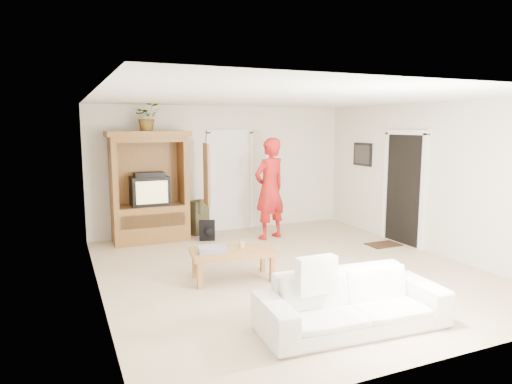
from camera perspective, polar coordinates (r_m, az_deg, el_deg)
floor at (r=7.14m, az=4.12°, el=-9.68°), size 6.00×6.00×0.00m
ceiling at (r=6.80m, az=4.35°, el=11.64°), size 6.00×6.00×0.00m
wall_back at (r=9.59m, az=-4.16°, el=2.89°), size 5.50×0.00×5.50m
wall_front at (r=4.46m, az=22.53°, el=-4.03°), size 5.50×0.00×5.50m
wall_left at (r=6.09m, az=-19.34°, el=-0.70°), size 0.00×6.00×6.00m
wall_right at (r=8.48m, az=20.92°, el=1.65°), size 0.00×6.00×6.00m
armoire at (r=8.91m, az=-13.00°, el=-0.25°), size 1.82×1.14×2.10m
door_back at (r=9.64m, az=-3.24°, el=1.26°), size 0.85×0.05×2.04m
doorway_right at (r=8.93m, az=18.02°, el=0.30°), size 0.05×0.90×2.04m
framed_picture at (r=9.88m, az=13.19°, el=4.60°), size 0.03×0.60×0.48m
doormat at (r=8.85m, az=15.65°, el=-6.34°), size 0.60×0.40×0.02m
plant at (r=8.78m, az=-13.43°, el=9.12°), size 0.48×0.42×0.52m
man at (r=8.85m, az=1.73°, el=0.42°), size 0.83×0.67×1.97m
sofa at (r=5.21m, az=11.94°, el=-13.25°), size 2.13×0.95×0.61m
coffee_table at (r=6.59m, az=-2.93°, el=-7.72°), size 1.27×0.81×0.44m
towel at (r=6.47m, az=-5.45°, el=-7.17°), size 0.43×0.35×0.08m
candle at (r=6.66m, az=-1.79°, el=-6.57°), size 0.08×0.08×0.10m
backpack_black at (r=8.88m, az=-6.13°, el=-4.86°), size 0.34×0.27×0.37m
backpack_olive at (r=9.39m, az=-7.21°, el=-3.16°), size 0.44×0.39×0.69m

